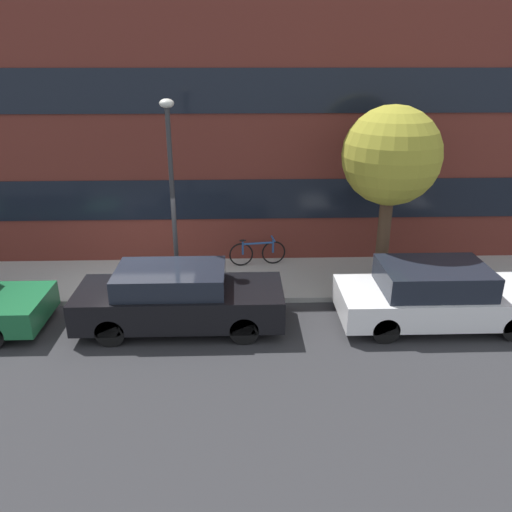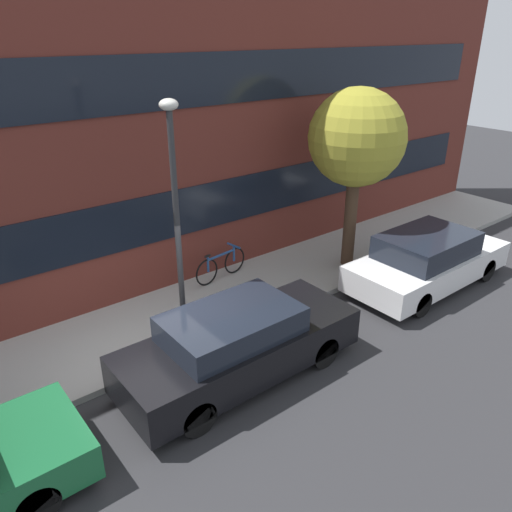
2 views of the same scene
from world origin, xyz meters
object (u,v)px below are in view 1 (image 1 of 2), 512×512
Objects in this scene: parked_car_white at (437,295)px; bicycle at (258,252)px; street_tree at (391,157)px; parked_car_black at (178,298)px; lamp_post at (171,179)px.

parked_car_white reaches higher than bicycle.
parked_car_white is 3.33m from street_tree.
bicycle is (1.82, 3.16, -0.18)m from parked_car_black.
parked_car_black is 2.81× the size of bicycle.
lamp_post is (-5.83, 1.54, 2.27)m from parked_car_white.
lamp_post is (-0.20, 1.54, 2.26)m from parked_car_black.
parked_car_black is 1.01× the size of parked_car_white.
bicycle is at bearing 38.77° from lamp_post.
bicycle is (-3.81, 3.16, -0.16)m from parked_car_white.
street_tree is 0.97× the size of lamp_post.
parked_car_white is 6.44m from lamp_post.
street_tree is (4.88, 1.85, 2.65)m from parked_car_black.
bicycle is 3.56m from lamp_post.
street_tree is (3.06, -1.31, 2.83)m from bicycle.
street_tree reaches higher than parked_car_black.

